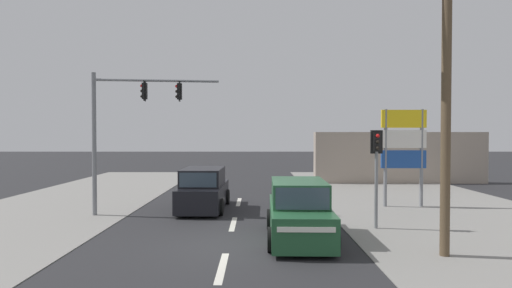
# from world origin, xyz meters

# --- Properties ---
(ground_plane) EXTENTS (140.00, 140.00, 0.00)m
(ground_plane) POSITION_xyz_m (0.00, 0.00, 0.00)
(ground_plane) COLOR #28282B
(lane_dash_near) EXTENTS (0.20, 2.40, 0.01)m
(lane_dash_near) POSITION_xyz_m (0.00, -2.00, 0.00)
(lane_dash_near) COLOR silver
(lane_dash_near) RESTS_ON ground
(lane_dash_mid) EXTENTS (0.20, 2.40, 0.01)m
(lane_dash_mid) POSITION_xyz_m (0.00, 3.00, 0.00)
(lane_dash_mid) COLOR silver
(lane_dash_mid) RESTS_ON ground
(lane_dash_far) EXTENTS (0.20, 2.40, 0.01)m
(lane_dash_far) POSITION_xyz_m (0.00, 8.00, 0.00)
(lane_dash_far) COLOR silver
(lane_dash_far) RESTS_ON ground
(kerb_right_verge) EXTENTS (10.00, 44.00, 0.02)m
(kerb_right_verge) POSITION_xyz_m (9.00, 2.00, 0.01)
(kerb_right_verge) COLOR gray
(kerb_right_verge) RESTS_ON ground
(kerb_left_verge) EXTENTS (8.00, 40.00, 0.02)m
(kerb_left_verge) POSITION_xyz_m (-8.50, 4.00, 0.01)
(kerb_left_verge) COLOR gray
(kerb_left_verge) RESTS_ON ground
(utility_pole_foreground_right) EXTENTS (3.78, 0.53, 10.44)m
(utility_pole_foreground_right) POSITION_xyz_m (6.00, -1.05, 5.59)
(utility_pole_foreground_right) COLOR brown
(utility_pole_foreground_right) RESTS_ON ground
(traffic_signal_mast) EXTENTS (5.27, 0.70, 6.00)m
(traffic_signal_mast) POSITION_xyz_m (-4.63, 4.74, 4.15)
(traffic_signal_mast) COLOR slate
(traffic_signal_mast) RESTS_ON ground
(pedestal_signal_right_kerb) EXTENTS (0.44, 0.29, 3.56)m
(pedestal_signal_right_kerb) POSITION_xyz_m (5.20, 2.20, 2.42)
(pedestal_signal_right_kerb) COLOR slate
(pedestal_signal_right_kerb) RESTS_ON ground
(shopping_plaza_sign) EXTENTS (2.10, 0.16, 4.60)m
(shopping_plaza_sign) POSITION_xyz_m (7.81, 6.64, 2.98)
(shopping_plaza_sign) COLOR slate
(shopping_plaza_sign) RESTS_ON ground
(shopfront_wall_far) EXTENTS (12.00, 1.00, 3.60)m
(shopfront_wall_far) POSITION_xyz_m (11.00, 16.00, 1.80)
(shopfront_wall_far) COLOR #A39384
(shopfront_wall_far) RESTS_ON ground
(suv_oncoming_near) EXTENTS (2.14, 4.58, 1.90)m
(suv_oncoming_near) POSITION_xyz_m (2.26, 0.80, 0.88)
(suv_oncoming_near) COLOR #235633
(suv_oncoming_near) RESTS_ON ground
(suv_crossing_left) EXTENTS (2.14, 4.58, 1.90)m
(suv_crossing_left) POSITION_xyz_m (-1.51, 5.94, 0.88)
(suv_crossing_left) COLOR black
(suv_crossing_left) RESTS_ON ground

